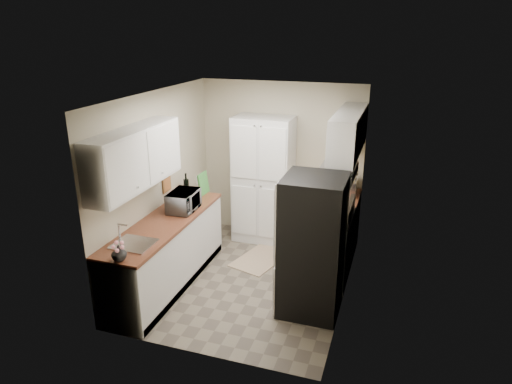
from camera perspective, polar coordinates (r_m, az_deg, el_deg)
ground at (r=6.39m, az=-0.95°, el=-10.82°), size 3.20×3.20×0.00m
room_shell at (r=5.73m, az=-1.24°, el=3.28°), size 2.64×3.24×2.52m
pantry_cabinet at (r=7.17m, az=0.92°, el=1.51°), size 0.90×0.55×2.00m
base_cabinet_left at (r=6.20m, az=-11.06°, el=-7.61°), size 0.60×2.30×0.88m
countertop_left at (r=6.00m, az=-11.34°, el=-3.71°), size 0.63×2.33×0.04m
base_cabinet_right at (r=7.02m, az=9.93°, el=-4.12°), size 0.60×0.80×0.88m
countertop_right at (r=6.85m, az=10.15°, el=-0.61°), size 0.63×0.83×0.04m
electric_range at (r=6.29m, az=8.69°, el=-6.64°), size 0.71×0.78×1.13m
refrigerator at (r=5.42m, az=7.06°, el=-6.71°), size 0.70×0.72×1.70m
microwave at (r=6.23m, az=-9.05°, el=-1.13°), size 0.36×0.51×0.27m
wine_bottle at (r=6.78m, az=-8.72°, el=0.83°), size 0.08×0.08×0.31m
flower_vase at (r=5.10m, az=-16.76°, el=-7.31°), size 0.22×0.22×0.17m
cutting_board at (r=6.81m, az=-6.58°, el=1.08°), size 0.03×0.26×0.32m
toaster_oven at (r=6.91m, az=11.19°, el=0.70°), size 0.32×0.40×0.23m
fruit_basket at (r=6.87m, az=11.40°, el=2.17°), size 0.34×0.34×0.13m
kitchen_mat at (r=6.88m, az=0.54°, el=-8.35°), size 0.79×1.02×0.01m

